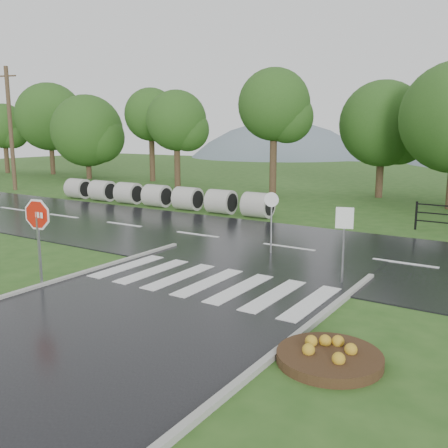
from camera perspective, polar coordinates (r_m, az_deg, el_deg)
The scene contains 10 objects.
ground at distance 10.26m, azimuth -18.35°, elevation -13.67°, with size 120.00×120.00×0.00m, color #2B531B.
main_road at distance 17.88m, azimuth 7.40°, elevation -2.77°, with size 90.00×8.00×0.04m, color black.
crosswalk at distance 13.67m, azimuth -1.77°, elevation -6.66°, with size 6.50×2.80×0.02m.
treeline at distance 30.69m, azimuth 20.53°, elevation 2.27°, with size 83.20×5.20×10.00m.
culvert_pipes at distance 27.54m, azimuth -7.66°, elevation 3.23°, with size 13.90×1.20×1.20m.
stop_sign at distance 13.93m, azimuth -20.54°, elevation 0.22°, with size 1.11×0.20×2.53m.
flower_bed at distance 9.48m, azimuth 11.96°, elevation -14.49°, with size 1.91×1.91×0.38m.
reg_sign_small at distance 13.71m, azimuth 13.57°, elevation -0.67°, with size 0.46×0.16×2.12m.
reg_sign_round at distance 16.68m, azimuth 5.43°, elevation 1.03°, with size 0.48×0.14×2.11m.
utility_pole_west at distance 37.73m, azimuth -23.21°, elevation 10.02°, with size 1.46×0.48×8.35m.
Camera 1 is at (7.45, -5.72, 4.14)m, focal length 40.00 mm.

